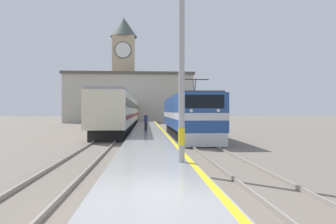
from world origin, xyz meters
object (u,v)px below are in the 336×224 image
Objects in this scene: locomotive_train at (187,116)px; passenger_train at (125,112)px; person_on_platform at (146,121)px; clock_tower at (124,65)px; catenary_mast at (185,46)px.

locomotive_train is 18.56m from passenger_train.
clock_tower is (-4.68, 40.41, 10.75)m from person_on_platform.
clock_tower is (-8.09, 44.04, 10.22)m from locomotive_train.
catenary_mast is at bearing -86.04° from person_on_platform.
catenary_mast reaches higher than person_on_platform.
locomotive_train reaches higher than passenger_train.
person_on_platform is at bearing 133.24° from locomotive_train.
catenary_mast is (-2.08, -15.57, 2.68)m from locomotive_train.
person_on_platform is at bearing -83.40° from clock_tower.
catenary_mast is at bearing -82.84° from passenger_train.
catenary_mast is 60.39m from clock_tower.
person_on_platform is (-3.41, 3.63, -0.53)m from locomotive_train.
locomotive_train is 15.94m from catenary_mast.
clock_tower reaches higher than person_on_platform.
passenger_train is 28.42m from clock_tower.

